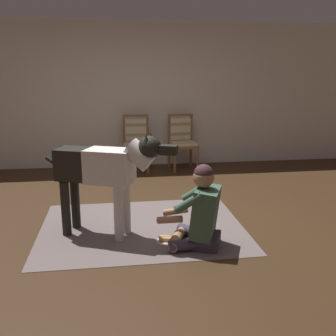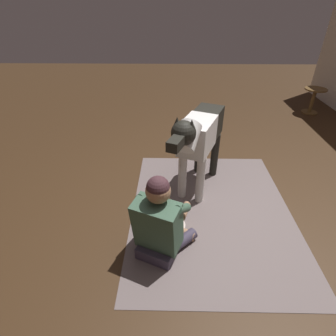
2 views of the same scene
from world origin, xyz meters
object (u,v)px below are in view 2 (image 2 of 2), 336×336
at_px(large_dog, 199,137).
at_px(round_side_table, 313,98).
at_px(person_sitting_on_floor, 160,222).
at_px(hot_dog_on_plate, 174,224).

relative_size(large_dog, round_side_table, 2.74).
relative_size(person_sitting_on_floor, large_dog, 0.62).
distance_m(large_dog, round_side_table, 3.74).
height_order(person_sitting_on_floor, large_dog, large_dog).
relative_size(hot_dog_on_plate, round_side_table, 0.47).
xyz_separation_m(large_dog, round_side_table, (-2.67, 2.57, -0.44)).
bearing_deg(hot_dog_on_plate, round_side_table, 139.32).
relative_size(large_dog, hot_dog_on_plate, 5.81).
bearing_deg(large_dog, person_sitting_on_floor, -22.70).
bearing_deg(hot_dog_on_plate, person_sitting_on_floor, -22.70).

